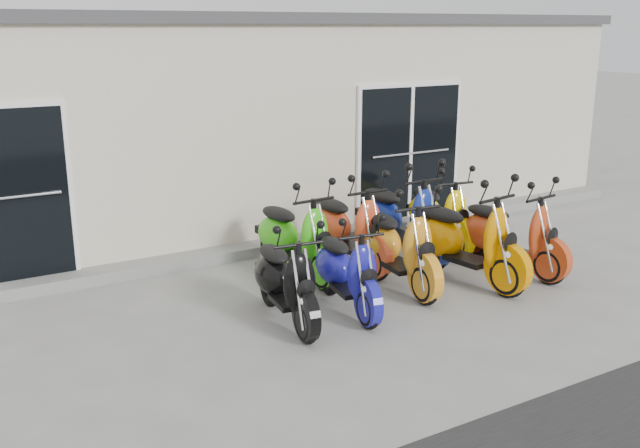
# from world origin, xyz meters

# --- Properties ---
(ground) EXTENTS (80.00, 80.00, 0.00)m
(ground) POSITION_xyz_m (0.00, 0.00, 0.00)
(ground) COLOR gray
(ground) RESTS_ON ground
(building) EXTENTS (14.00, 6.00, 3.20)m
(building) POSITION_xyz_m (0.00, 5.20, 1.60)
(building) COLOR beige
(building) RESTS_ON ground
(roof_cap) EXTENTS (14.20, 6.20, 0.16)m
(roof_cap) POSITION_xyz_m (0.00, 5.20, 3.28)
(roof_cap) COLOR #3F3F42
(roof_cap) RESTS_ON building
(front_step) EXTENTS (14.00, 0.40, 0.15)m
(front_step) POSITION_xyz_m (0.00, 2.02, 0.07)
(front_step) COLOR gray
(front_step) RESTS_ON ground
(door_left) EXTENTS (1.07, 0.08, 2.22)m
(door_left) POSITION_xyz_m (-3.20, 2.17, 1.26)
(door_left) COLOR black
(door_left) RESTS_ON front_step
(door_right) EXTENTS (2.02, 0.08, 2.22)m
(door_right) POSITION_xyz_m (2.60, 2.17, 1.26)
(door_right) COLOR black
(door_right) RESTS_ON front_step
(scooter_front_black) EXTENTS (0.82, 1.76, 1.25)m
(scooter_front_black) POSITION_xyz_m (-1.03, -0.40, 0.63)
(scooter_front_black) COLOR black
(scooter_front_black) RESTS_ON ground
(scooter_front_blue) EXTENTS (0.85, 1.74, 1.23)m
(scooter_front_blue) POSITION_xyz_m (-0.25, -0.43, 0.61)
(scooter_front_blue) COLOR #181794
(scooter_front_blue) RESTS_ON ground
(scooter_front_orange_a) EXTENTS (0.87, 1.94, 1.39)m
(scooter_front_orange_a) POSITION_xyz_m (0.69, -0.12, 0.69)
(scooter_front_orange_a) COLOR orange
(scooter_front_orange_a) RESTS_ON ground
(scooter_front_orange_b) EXTENTS (0.98, 2.06, 1.46)m
(scooter_front_orange_b) POSITION_xyz_m (1.54, -0.41, 0.73)
(scooter_front_orange_b) COLOR #D57F00
(scooter_front_orange_b) RESTS_ON ground
(scooter_front_red) EXTENTS (0.90, 1.89, 1.34)m
(scooter_front_red) POSITION_xyz_m (2.33, -0.41, 0.67)
(scooter_front_red) COLOR #B03B16
(scooter_front_red) RESTS_ON ground
(scooter_back_green) EXTENTS (0.82, 1.91, 1.38)m
(scooter_back_green) POSITION_xyz_m (-0.21, 0.87, 0.69)
(scooter_back_green) COLOR #39C516
(scooter_back_green) RESTS_ON ground
(scooter_back_red) EXTENTS (0.72, 1.90, 1.39)m
(scooter_back_red) POSITION_xyz_m (0.60, 0.86, 0.70)
(scooter_back_red) COLOR #E64A21
(scooter_back_red) RESTS_ON ground
(scooter_back_blue) EXTENTS (0.80, 2.03, 1.48)m
(scooter_back_blue) POSITION_xyz_m (1.43, 0.80, 0.74)
(scooter_back_blue) COLOR navy
(scooter_back_blue) RESTS_ON ground
(scooter_back_yellow) EXTENTS (0.88, 1.83, 1.30)m
(scooter_back_yellow) POSITION_xyz_m (2.22, 0.92, 0.65)
(scooter_back_yellow) COLOR #FFD300
(scooter_back_yellow) RESTS_ON ground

